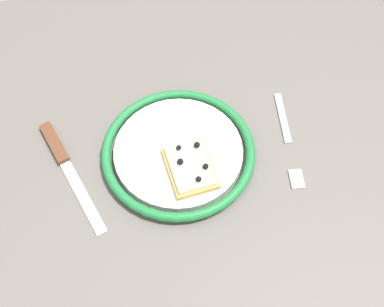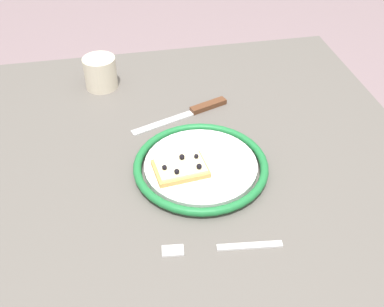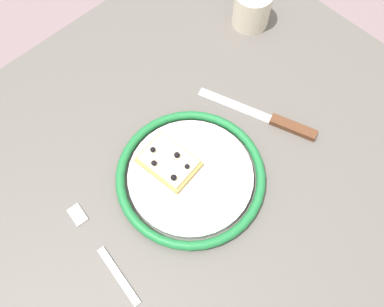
% 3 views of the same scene
% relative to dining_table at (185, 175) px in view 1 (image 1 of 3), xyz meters
% --- Properties ---
extents(ground_plane, '(6.00, 6.00, 0.00)m').
position_rel_dining_table_xyz_m(ground_plane, '(0.00, 0.00, -0.63)').
color(ground_plane, gray).
extents(dining_table, '(1.05, 0.91, 0.72)m').
position_rel_dining_table_xyz_m(dining_table, '(0.00, 0.00, 0.00)').
color(dining_table, '#5B5651').
rests_on(dining_table, ground_plane).
extents(plate, '(0.26, 0.26, 0.02)m').
position_rel_dining_table_xyz_m(plate, '(0.01, 0.01, 0.10)').
color(plate, white).
rests_on(plate, dining_table).
extents(pizza_slice_near, '(0.08, 0.11, 0.03)m').
position_rel_dining_table_xyz_m(pizza_slice_near, '(0.00, 0.05, 0.11)').
color(pizza_slice_near, tan).
rests_on(pizza_slice_near, plate).
extents(knife, '(0.10, 0.23, 0.01)m').
position_rel_dining_table_xyz_m(knife, '(0.21, -0.02, 0.09)').
color(knife, silver).
rests_on(knife, dining_table).
extents(fork, '(0.04, 0.20, 0.00)m').
position_rel_dining_table_xyz_m(fork, '(-0.18, 0.01, 0.09)').
color(fork, silver).
rests_on(fork, dining_table).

